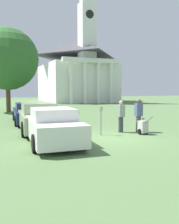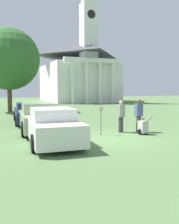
{
  "view_description": "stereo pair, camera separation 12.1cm",
  "coord_description": "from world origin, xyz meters",
  "px_view_note": "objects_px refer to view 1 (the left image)",
  "views": [
    {
      "loc": [
        -5.19,
        -10.38,
        2.29
      ],
      "look_at": [
        -0.35,
        1.59,
        1.1
      ],
      "focal_mm": 40.0,
      "sensor_mm": 36.0,
      "label": 1
    },
    {
      "loc": [
        -5.08,
        -10.43,
        2.29
      ],
      "look_at": [
        -0.35,
        1.59,
        1.1
      ],
      "focal_mm": 40.0,
      "sensor_mm": 36.0,
      "label": 2
    }
  ],
  "objects_px": {
    "person_supervisor": "(139,113)",
    "church": "(76,69)",
    "parked_car_sage": "(38,118)",
    "parking_meter": "(101,115)",
    "person_worker": "(121,114)",
    "equipment_cart": "(143,127)",
    "parked_car_white": "(53,127)",
    "parked_car_navy": "(28,113)"
  },
  "relations": [
    {
      "from": "parked_car_white",
      "to": "parked_car_sage",
      "type": "relative_size",
      "value": 0.91
    },
    {
      "from": "parking_meter",
      "to": "equipment_cart",
      "type": "xyz_separation_m",
      "value": [
        2.08,
        -0.59,
        -0.61
      ]
    },
    {
      "from": "parking_meter",
      "to": "person_worker",
      "type": "bearing_deg",
      "value": 15.79
    },
    {
      "from": "parking_meter",
      "to": "church",
      "type": "xyz_separation_m",
      "value": [
        10.05,
        32.85,
        4.96
      ]
    },
    {
      "from": "parked_car_sage",
      "to": "parking_meter",
      "type": "relative_size",
      "value": 3.62
    },
    {
      "from": "church",
      "to": "parking_meter",
      "type": "bearing_deg",
      "value": -107.0
    },
    {
      "from": "parked_car_sage",
      "to": "person_worker",
      "type": "relative_size",
      "value": 3.09
    },
    {
      "from": "parked_car_sage",
      "to": "church",
      "type": "distance_m",
      "value": 33.41
    },
    {
      "from": "parked_car_white",
      "to": "parking_meter",
      "type": "distance_m",
      "value": 2.83
    },
    {
      "from": "parking_meter",
      "to": "person_supervisor",
      "type": "xyz_separation_m",
      "value": [
        2.24,
        0.08,
        0.01
      ]
    },
    {
      "from": "parked_car_white",
      "to": "parking_meter",
      "type": "xyz_separation_m",
      "value": [
        2.67,
        0.89,
        0.3
      ]
    },
    {
      "from": "person_worker",
      "to": "equipment_cart",
      "type": "distance_m",
      "value": 1.35
    },
    {
      "from": "parked_car_white",
      "to": "parked_car_navy",
      "type": "xyz_separation_m",
      "value": [
        -0.0,
        6.95,
        -0.06
      ]
    },
    {
      "from": "parking_meter",
      "to": "person_supervisor",
      "type": "relative_size",
      "value": 0.82
    },
    {
      "from": "equipment_cart",
      "to": "parking_meter",
      "type": "bearing_deg",
      "value": 163.08
    },
    {
      "from": "person_supervisor",
      "to": "church",
      "type": "relative_size",
      "value": 0.08
    },
    {
      "from": "parked_car_navy",
      "to": "equipment_cart",
      "type": "distance_m",
      "value": 8.18
    },
    {
      "from": "parked_car_navy",
      "to": "parking_meter",
      "type": "height_order",
      "value": "parking_meter"
    },
    {
      "from": "parked_car_white",
      "to": "parked_car_navy",
      "type": "bearing_deg",
      "value": 93.03
    },
    {
      "from": "parked_car_white",
      "to": "parked_car_navy",
      "type": "relative_size",
      "value": 0.94
    },
    {
      "from": "person_worker",
      "to": "equipment_cart",
      "type": "height_order",
      "value": "person_worker"
    },
    {
      "from": "parked_car_white",
      "to": "parked_car_sage",
      "type": "xyz_separation_m",
      "value": [
        -0.0,
        3.29,
        0.02
      ]
    },
    {
      "from": "person_worker",
      "to": "church",
      "type": "xyz_separation_m",
      "value": [
        8.71,
        32.47,
        5.0
      ]
    },
    {
      "from": "parked_car_sage",
      "to": "parking_meter",
      "type": "distance_m",
      "value": 3.6
    },
    {
      "from": "parked_car_navy",
      "to": "church",
      "type": "xyz_separation_m",
      "value": [
        12.71,
        26.79,
        5.32
      ]
    },
    {
      "from": "parking_meter",
      "to": "church",
      "type": "relative_size",
      "value": 0.06
    },
    {
      "from": "person_supervisor",
      "to": "person_worker",
      "type": "bearing_deg",
      "value": -28.33
    },
    {
      "from": "equipment_cart",
      "to": "church",
      "type": "relative_size",
      "value": 0.04
    },
    {
      "from": "person_supervisor",
      "to": "parked_car_sage",
      "type": "bearing_deg",
      "value": -35.19
    },
    {
      "from": "person_supervisor",
      "to": "church",
      "type": "distance_m",
      "value": 34.05
    },
    {
      "from": "parked_car_white",
      "to": "person_worker",
      "type": "relative_size",
      "value": 2.82
    },
    {
      "from": "parked_car_sage",
      "to": "equipment_cart",
      "type": "xyz_separation_m",
      "value": [
        4.74,
        -2.99,
        -0.34
      ]
    },
    {
      "from": "parked_car_navy",
      "to": "parking_meter",
      "type": "relative_size",
      "value": 3.52
    },
    {
      "from": "parked_car_sage",
      "to": "person_supervisor",
      "type": "height_order",
      "value": "person_supervisor"
    },
    {
      "from": "person_supervisor",
      "to": "church",
      "type": "height_order",
      "value": "church"
    },
    {
      "from": "parked_car_navy",
      "to": "person_worker",
      "type": "height_order",
      "value": "person_worker"
    },
    {
      "from": "church",
      "to": "equipment_cart",
      "type": "bearing_deg",
      "value": -103.4
    },
    {
      "from": "church",
      "to": "person_worker",
      "type": "bearing_deg",
      "value": -105.01
    },
    {
      "from": "church",
      "to": "person_supervisor",
      "type": "bearing_deg",
      "value": -103.4
    },
    {
      "from": "parked_car_white",
      "to": "person_worker",
      "type": "height_order",
      "value": "person_worker"
    },
    {
      "from": "person_supervisor",
      "to": "equipment_cart",
      "type": "relative_size",
      "value": 1.78
    },
    {
      "from": "person_supervisor",
      "to": "parked_car_navy",
      "type": "bearing_deg",
      "value": -60.55
    }
  ]
}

